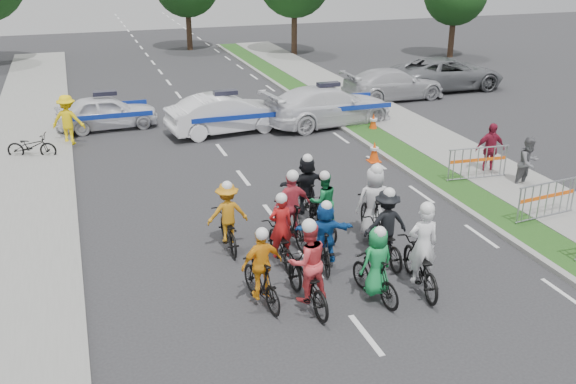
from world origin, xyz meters
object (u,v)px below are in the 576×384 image
object	(u,v)px
rider_3	(262,274)
marshal_hiviz	(68,120)
rider_4	(385,233)
civilian_sedan	(394,84)
barrier_1	(546,202)
rider_11	(306,191)
spectator_1	(528,163)
rider_8	(323,211)
police_car_2	(328,106)
police_car_0	(107,112)
civilian_suv	(447,74)
rider_10	(228,222)
rider_1	(376,271)
rider_2	(307,274)
rider_7	(373,211)
barrier_2	(477,165)
police_car_1	(226,114)
cone_1	(373,122)
rider_0	(421,260)
cone_0	(374,152)
spectator_2	(490,149)
rider_5	(324,239)
rider_6	(280,240)
parked_bike	(32,146)

from	to	relation	value
rider_3	marshal_hiviz	world-z (taller)	marshal_hiviz
rider_4	civilian_sedan	world-z (taller)	rider_4
civilian_sedan	barrier_1	size ratio (longest dim) A/B	2.43
rider_11	spectator_1	xyz separation A→B (m)	(7.03, -0.02, 0.02)
rider_8	police_car_2	distance (m)	10.32
rider_3	barrier_1	bearing A→B (deg)	-178.92
police_car_0	civilian_suv	distance (m)	16.48
rider_10	rider_1	bearing A→B (deg)	127.09
rider_2	rider_3	world-z (taller)	rider_2
marshal_hiviz	barrier_1	size ratio (longest dim) A/B	0.91
rider_2	police_car_2	bearing A→B (deg)	-117.70
rider_7	barrier_2	bearing A→B (deg)	-141.99
rider_3	police_car_1	size ratio (longest dim) A/B	0.39
police_car_0	cone_1	bearing A→B (deg)	-114.94
rider_0	barrier_1	bearing A→B (deg)	-148.20
civilian_suv	rider_11	bearing A→B (deg)	136.51
police_car_0	rider_2	bearing A→B (deg)	-173.24
rider_1	cone_0	size ratio (longest dim) A/B	2.42
rider_4	cone_1	size ratio (longest dim) A/B	2.66
cone_0	spectator_2	bearing A→B (deg)	-38.81
rider_3	rider_4	bearing A→B (deg)	-174.05
rider_5	cone_0	size ratio (longest dim) A/B	2.38
civilian_suv	barrier_1	distance (m)	15.95
rider_3	barrier_2	bearing A→B (deg)	-160.06
rider_0	barrier_2	xyz separation A→B (m)	(4.88, 5.13, -0.11)
civilian_sedan	spectator_2	world-z (taller)	spectator_2
marshal_hiviz	barrier_2	distance (m)	14.26
rider_6	barrier_2	distance (m)	7.95
rider_1	police_car_0	world-z (taller)	rider_1
rider_1	rider_2	bearing A→B (deg)	-18.40
police_car_1	civilian_suv	bearing A→B (deg)	-79.13
rider_0	rider_5	xyz separation A→B (m)	(-1.58, 1.53, 0.04)
civilian_sedan	spectator_1	xyz separation A→B (m)	(-1.48, -11.46, 0.08)
rider_5	spectator_1	xyz separation A→B (m)	(7.61, 2.74, 0.07)
rider_7	barrier_1	world-z (taller)	rider_7
rider_2	parked_bike	xyz separation A→B (m)	(-5.59, 11.81, -0.29)
civilian_suv	rider_1	bearing A→B (deg)	144.75
rider_0	rider_5	world-z (taller)	rider_0
rider_3	police_car_2	world-z (taller)	rider_3
police_car_0	rider_10	bearing A→B (deg)	-174.62
rider_2	barrier_2	world-z (taller)	rider_2
rider_6	barrier_2	world-z (taller)	rider_6
rider_2	rider_7	size ratio (longest dim) A/B	0.97
rider_8	rider_11	distance (m)	1.13
rider_4	spectator_2	world-z (taller)	rider_4
rider_4	police_car_1	bearing A→B (deg)	-83.39
spectator_1	barrier_1	world-z (taller)	spectator_1
rider_0	parked_bike	bearing A→B (deg)	-46.40
barrier_2	barrier_1	bearing A→B (deg)	-90.00
rider_3	rider_5	distance (m)	2.08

